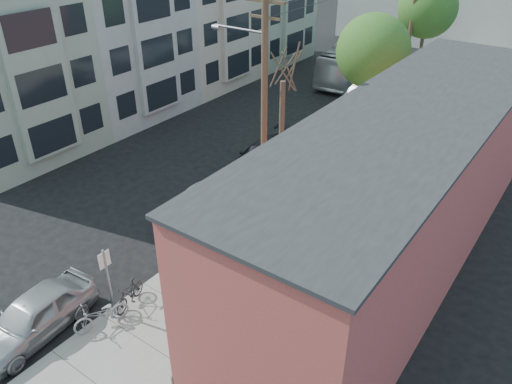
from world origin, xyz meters
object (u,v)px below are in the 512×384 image
Objects in this scene: car_1 at (200,208)px; car_2 at (264,159)px; parked_bike_a at (130,294)px; car_4 at (363,99)px; patio_chair_a at (210,341)px; parking_meter_near at (194,235)px; tree_leafy_far at (428,9)px; patio_chair_b at (234,312)px; cyclist at (216,272)px; sign_post at (108,277)px; utility_pole_near at (263,99)px; car_0 at (34,316)px; patron_green at (249,294)px; parking_meter_far at (297,162)px; bus at (355,59)px; tree_bare at (281,144)px; parked_bike_b at (101,315)px; patron_grey at (181,359)px; tree_leafy_mid at (373,51)px; car_3 at (323,127)px.

car_1 is 5.54m from car_2.
car_2 is (-1.96, 11.19, 0.19)m from parked_bike_a.
car_4 is (0.00, 16.93, 0.14)m from car_1.
patio_chair_a is 3.72m from parked_bike_a.
parking_meter_near is 0.15× the size of tree_leafy_far.
patio_chair_b is at bearing -30.18° from parking_meter_near.
sign_post is at bearing 69.57° from cyclist.
car_0 is at bearing -98.23° from utility_pole_near.
parking_meter_near is at bearing -115.40° from patron_green.
cyclist reaches higher than parking_meter_far.
parking_meter_near is at bearing -90.00° from parking_meter_far.
patio_chair_a is 0.08× the size of bus.
car_1 is (-1.45, 1.99, -0.27)m from parking_meter_near.
tree_leafy_far reaches higher than sign_post.
tree_bare is at bearing 75.11° from car_0.
parking_meter_far is 11.61m from parked_bike_a.
patron_green is at bearing 64.95° from parked_bike_b.
parked_bike_b is at bearing -95.25° from patron_grey.
parking_meter_near is 6.51m from car_0.
tree_leafy_mid is 20.41m from parked_bike_b.
tree_bare reaches higher than parked_bike_a.
patron_green is 0.30× the size of car_3.
cyclist is at bearing -73.73° from car_4.
car_0 is 0.86× the size of car_4.
car_0 is at bearing -95.37° from tree_leafy_mid.
bus is at bearing 100.10° from car_2.
parking_meter_near is (-0.10, 4.33, -0.85)m from sign_post.
car_4 is at bearing -170.61° from patron_green.
parking_meter_near is 6.42m from utility_pole_near.
sign_post is 3.18× the size of patio_chair_a.
patio_chair_a is 12.54m from car_2.
sign_post is 9.95m from tree_bare.
parked_bike_a is at bearing -80.94° from car_2.
tree_leafy_mid is 4.04× the size of patron_grey.
cyclist is at bearing 35.52° from parked_bike_a.
sign_post reaches higher than parked_bike_a.
parked_bike_a is at bearing -88.96° from parking_meter_far.
parking_meter_near reaches higher than patio_chair_a.
parking_meter_near reaches higher than car_3.
car_4 is at bearing -171.90° from patron_grey.
car_0 is (-2.00, -21.28, -4.51)m from tree_leafy_mid.
parked_bike_a is at bearing -92.11° from tree_bare.
utility_pole_near is 9.59m from parked_bike_a.
tree_leafy_mid is at bearing 87.72° from utility_pole_near.
car_0 is at bearing -165.91° from patio_chair_a.
car_2 is (-2.30, -15.85, -5.48)m from tree_leafy_far.
patron_grey is at bearing -67.82° from car_3.
tree_leafy_mid reaches higher than car_4.
car_1 is at bearing 139.91° from patio_chair_b.
patio_chair_b is at bearing -76.69° from bus.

